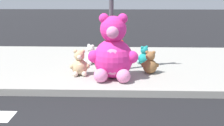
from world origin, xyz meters
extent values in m
cube|color=#9E9B93|center=(0.00, 5.20, 0.07)|extent=(28.00, 4.40, 0.15)
cylinder|color=#4C4C51|center=(1.00, 4.40, 1.75)|extent=(0.11, 0.11, 3.20)
sphere|color=#F22D93|center=(1.06, 3.85, 0.59)|extent=(0.88, 0.88, 0.88)
ellipsoid|color=pink|center=(1.05, 3.53, 0.59)|extent=(0.49, 0.21, 0.57)
sphere|color=#F22D93|center=(1.06, 3.85, 1.24)|extent=(0.58, 0.58, 0.58)
sphere|color=pink|center=(1.05, 3.61, 1.21)|extent=(0.26, 0.26, 0.26)
sphere|color=#F22D93|center=(1.26, 3.84, 1.47)|extent=(0.22, 0.22, 0.22)
sphere|color=#F22D93|center=(1.48, 3.72, 0.65)|extent=(0.27, 0.27, 0.27)
sphere|color=pink|center=(1.29, 3.47, 0.30)|extent=(0.30, 0.30, 0.30)
sphere|color=#F22D93|center=(0.86, 3.86, 1.47)|extent=(0.22, 0.22, 0.22)
sphere|color=#F22D93|center=(0.64, 3.76, 0.65)|extent=(0.27, 0.27, 0.27)
sphere|color=pink|center=(0.81, 3.49, 0.30)|extent=(0.30, 0.30, 0.30)
sphere|color=olive|center=(1.92, 4.21, 0.32)|extent=(0.34, 0.34, 0.34)
ellipsoid|color=tan|center=(1.93, 4.33, 0.32)|extent=(0.19, 0.09, 0.22)
sphere|color=olive|center=(1.92, 4.21, 0.57)|extent=(0.22, 0.22, 0.22)
sphere|color=tan|center=(1.93, 4.30, 0.56)|extent=(0.10, 0.10, 0.10)
sphere|color=olive|center=(1.84, 4.21, 0.66)|extent=(0.08, 0.08, 0.08)
sphere|color=olive|center=(1.77, 4.27, 0.34)|extent=(0.11, 0.11, 0.11)
sphere|color=tan|center=(1.84, 4.36, 0.21)|extent=(0.12, 0.12, 0.12)
sphere|color=olive|center=(2.00, 4.20, 0.66)|extent=(0.08, 0.08, 0.08)
sphere|color=olive|center=(2.08, 4.23, 0.34)|extent=(0.11, 0.11, 0.11)
sphere|color=tan|center=(2.03, 4.34, 0.21)|extent=(0.12, 0.12, 0.12)
sphere|color=white|center=(0.43, 5.08, 0.31)|extent=(0.32, 0.32, 0.32)
ellipsoid|color=white|center=(0.36, 4.99, 0.31)|extent=(0.18, 0.17, 0.21)
sphere|color=white|center=(0.43, 5.08, 0.55)|extent=(0.21, 0.21, 0.21)
sphere|color=white|center=(0.37, 5.01, 0.54)|extent=(0.10, 0.10, 0.10)
sphere|color=white|center=(0.49, 5.04, 0.64)|extent=(0.08, 0.08, 0.08)
sphere|color=white|center=(0.52, 4.96, 0.34)|extent=(0.10, 0.10, 0.10)
sphere|color=white|center=(0.41, 4.92, 0.21)|extent=(0.11, 0.11, 0.11)
sphere|color=white|center=(0.37, 5.13, 0.64)|extent=(0.08, 0.08, 0.08)
sphere|color=white|center=(0.29, 5.15, 0.34)|extent=(0.10, 0.10, 0.10)
sphere|color=white|center=(0.27, 5.03, 0.21)|extent=(0.11, 0.11, 0.11)
sphere|color=teal|center=(1.85, 5.06, 0.30)|extent=(0.30, 0.30, 0.30)
ellipsoid|color=#7BBFBC|center=(1.79, 5.16, 0.30)|extent=(0.18, 0.14, 0.20)
sphere|color=teal|center=(1.85, 5.06, 0.53)|extent=(0.20, 0.20, 0.20)
sphere|color=#7BBFBC|center=(1.81, 5.13, 0.52)|extent=(0.09, 0.09, 0.09)
sphere|color=teal|center=(1.78, 5.03, 0.61)|extent=(0.08, 0.08, 0.08)
sphere|color=teal|center=(1.70, 5.03, 0.32)|extent=(0.10, 0.10, 0.10)
sphere|color=#7BBFBC|center=(1.71, 5.13, 0.20)|extent=(0.10, 0.10, 0.10)
sphere|color=teal|center=(1.91, 5.09, 0.61)|extent=(0.08, 0.08, 0.08)
sphere|color=teal|center=(1.96, 5.16, 0.32)|extent=(0.10, 0.10, 0.10)
sphere|color=#7BBFBC|center=(1.86, 5.21, 0.20)|extent=(0.10, 0.10, 0.10)
sphere|color=red|center=(1.21, 5.42, 0.33)|extent=(0.35, 0.35, 0.35)
ellipsoid|color=#DB7B7B|center=(1.11, 5.50, 0.33)|extent=(0.18, 0.20, 0.23)
sphere|color=red|center=(1.21, 5.42, 0.59)|extent=(0.23, 0.23, 0.23)
sphere|color=#DB7B7B|center=(1.13, 5.48, 0.57)|extent=(0.11, 0.11, 0.11)
sphere|color=red|center=(1.16, 5.35, 0.68)|extent=(0.09, 0.09, 0.09)
sphere|color=red|center=(1.07, 5.32, 0.35)|extent=(0.11, 0.11, 0.11)
sphere|color=#DB7B7B|center=(1.03, 5.44, 0.21)|extent=(0.12, 0.12, 0.12)
sphere|color=red|center=(1.26, 5.48, 0.68)|extent=(0.09, 0.09, 0.09)
sphere|color=red|center=(1.28, 5.57, 0.35)|extent=(0.11, 0.11, 0.11)
sphere|color=#DB7B7B|center=(1.15, 5.59, 0.21)|extent=(0.12, 0.12, 0.12)
sphere|color=tan|center=(0.28, 4.04, 0.33)|extent=(0.37, 0.37, 0.37)
ellipsoid|color=beige|center=(0.30, 3.91, 0.33)|extent=(0.21, 0.11, 0.24)
sphere|color=tan|center=(0.28, 4.04, 0.61)|extent=(0.24, 0.24, 0.24)
sphere|color=beige|center=(0.29, 3.94, 0.59)|extent=(0.11, 0.11, 0.11)
sphere|color=tan|center=(0.36, 4.05, 0.70)|extent=(0.09, 0.09, 0.09)
sphere|color=tan|center=(0.46, 4.02, 0.36)|extent=(0.11, 0.11, 0.11)
sphere|color=beige|center=(0.40, 3.90, 0.21)|extent=(0.13, 0.13, 0.13)
sphere|color=tan|center=(0.19, 4.03, 0.70)|extent=(0.09, 0.09, 0.09)
sphere|color=tan|center=(0.11, 3.97, 0.36)|extent=(0.11, 0.11, 0.11)
sphere|color=beige|center=(0.20, 3.87, 0.21)|extent=(0.13, 0.13, 0.13)
camera|label=1|loc=(1.24, -2.28, 2.06)|focal=45.48mm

